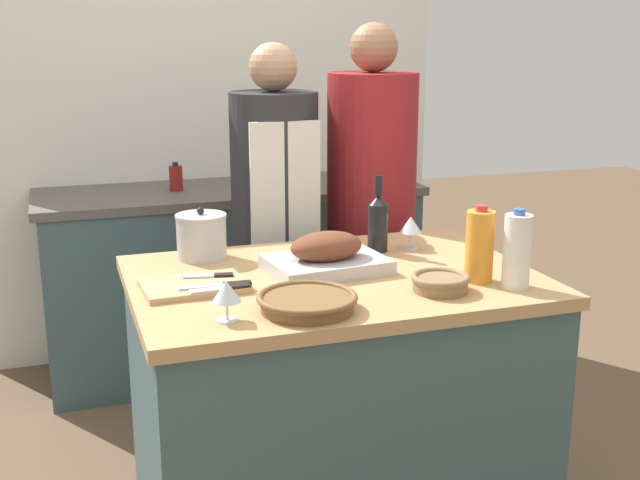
{
  "coord_description": "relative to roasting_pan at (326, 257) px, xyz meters",
  "views": [
    {
      "loc": [
        -0.8,
        -2.25,
        1.64
      ],
      "look_at": [
        0.0,
        0.13,
        0.99
      ],
      "focal_mm": 45.0,
      "sensor_mm": 36.0,
      "label": 1
    }
  ],
  "objects": [
    {
      "name": "kitchen_island",
      "position": [
        0.01,
        -0.04,
        -0.5
      ],
      "size": [
        1.25,
        0.88,
        0.91
      ],
      "color": "#3D565B",
      "rests_on": "ground_plane"
    },
    {
      "name": "back_counter",
      "position": [
        0.01,
        1.45,
        -0.5
      ],
      "size": [
        1.83,
        0.6,
        0.91
      ],
      "color": "#3D565B",
      "rests_on": "ground_plane"
    },
    {
      "name": "back_wall",
      "position": [
        0.01,
        1.8,
        0.32
      ],
      "size": [
        2.33,
        0.1,
        2.55
      ],
      "color": "silver",
      "rests_on": "ground_plane"
    },
    {
      "name": "roasting_pan",
      "position": [
        0.0,
        0.0,
        0.0
      ],
      "size": [
        0.39,
        0.29,
        0.13
      ],
      "color": "#BCBCC1",
      "rests_on": "kitchen_island"
    },
    {
      "name": "wicker_basket",
      "position": [
        -0.17,
        -0.33,
        -0.02
      ],
      "size": [
        0.28,
        0.28,
        0.05
      ],
      "color": "brown",
      "rests_on": "kitchen_island"
    },
    {
      "name": "cutting_board",
      "position": [
        -0.43,
        -0.04,
        -0.04
      ],
      "size": [
        0.31,
        0.23,
        0.02
      ],
      "color": "tan",
      "rests_on": "kitchen_island"
    },
    {
      "name": "stock_pot",
      "position": [
        -0.34,
        0.28,
        0.03
      ],
      "size": [
        0.17,
        0.17,
        0.17
      ],
      "color": "#B7B7BC",
      "rests_on": "kitchen_island"
    },
    {
      "name": "mixing_bowl",
      "position": [
        0.25,
        -0.29,
        -0.02
      ],
      "size": [
        0.17,
        0.17,
        0.05
      ],
      "color": "#846647",
      "rests_on": "kitchen_island"
    },
    {
      "name": "juice_jug",
      "position": [
        0.4,
        -0.24,
        0.06
      ],
      "size": [
        0.09,
        0.09,
        0.23
      ],
      "color": "orange",
      "rests_on": "kitchen_island"
    },
    {
      "name": "milk_jug",
      "position": [
        0.48,
        -0.33,
        0.06
      ],
      "size": [
        0.08,
        0.08,
        0.24
      ],
      "color": "white",
      "rests_on": "kitchen_island"
    },
    {
      "name": "wine_bottle_green",
      "position": [
        0.25,
        0.18,
        0.06
      ],
      "size": [
        0.07,
        0.07,
        0.27
      ],
      "color": "black",
      "rests_on": "kitchen_island"
    },
    {
      "name": "wine_glass_left",
      "position": [
        0.37,
        0.17,
        0.03
      ],
      "size": [
        0.08,
        0.08,
        0.12
      ],
      "color": "silver",
      "rests_on": "kitchen_island"
    },
    {
      "name": "wine_glass_right",
      "position": [
        -0.39,
        -0.34,
        0.03
      ],
      "size": [
        0.08,
        0.08,
        0.11
      ],
      "color": "silver",
      "rests_on": "kitchen_island"
    },
    {
      "name": "knife_chef",
      "position": [
        -0.37,
        -0.09,
        -0.03
      ],
      "size": [
        0.21,
        0.04,
        0.01
      ],
      "color": "#B7B7BC",
      "rests_on": "cutting_board"
    },
    {
      "name": "knife_paring",
      "position": [
        -0.36,
        -0.13,
        -0.03
      ],
      "size": [
        0.18,
        0.04,
        0.01
      ],
      "color": "#B7B7BC",
      "rests_on": "cutting_board"
    },
    {
      "name": "knife_bread",
      "position": [
        -0.37,
        0.01,
        -0.03
      ],
      "size": [
        0.15,
        0.06,
        0.01
      ],
      "color": "#B7B7BC",
      "rests_on": "cutting_board"
    },
    {
      "name": "condiment_bottle_tall",
      "position": [
        -0.25,
        1.46,
        0.02
      ],
      "size": [
        0.06,
        0.06,
        0.14
      ],
      "color": "maroon",
      "rests_on": "back_counter"
    },
    {
      "name": "condiment_bottle_short",
      "position": [
        0.31,
        1.49,
        0.01
      ],
      "size": [
        0.06,
        0.06,
        0.13
      ],
      "color": "#234C28",
      "rests_on": "back_counter"
    },
    {
      "name": "condiment_bottle_extra",
      "position": [
        0.5,
        1.32,
        0.03
      ],
      "size": [
        0.05,
        0.05,
        0.17
      ],
      "color": "#B28E2D",
      "rests_on": "back_counter"
    },
    {
      "name": "person_cook_aproned",
      "position": [
        0.04,
        0.73,
        -0.07
      ],
      "size": [
        0.35,
        0.35,
        1.6
      ],
      "rotation": [
        0.0,
        0.0,
        -0.02
      ],
      "color": "beige",
      "rests_on": "ground_plane"
    },
    {
      "name": "person_cook_guest",
      "position": [
        0.45,
        0.74,
        -0.03
      ],
      "size": [
        0.37,
        0.37,
        1.68
      ],
      "rotation": [
        0.0,
        0.0,
        0.3
      ],
      "color": "beige",
      "rests_on": "ground_plane"
    }
  ]
}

